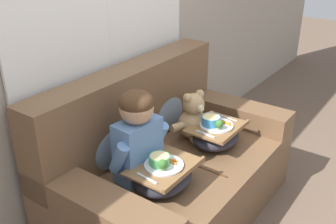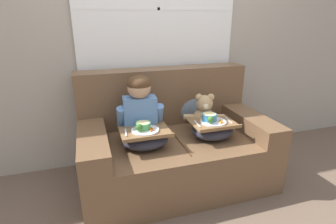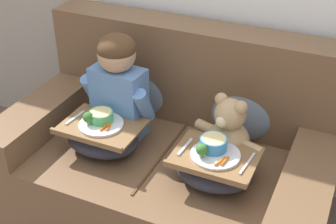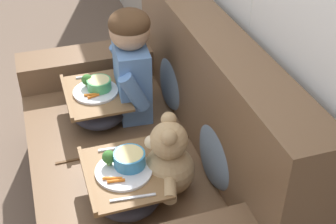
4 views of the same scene
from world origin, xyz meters
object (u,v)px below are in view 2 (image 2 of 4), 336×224
at_px(couch, 173,143).
at_px(child_figure, 140,105).
at_px(throw_pillow_behind_teddy, 194,105).
at_px(lap_tray_teddy, 212,129).
at_px(lap_tray_child, 145,138).
at_px(teddy_bear, 204,115).
at_px(throw_pillow_behind_child, 135,110).

distance_m(couch, child_figure, 0.50).
xyz_separation_m(couch, throw_pillow_behind_teddy, (0.30, 0.22, 0.28)).
distance_m(child_figure, lap_tray_teddy, 0.66).
bearing_deg(throw_pillow_behind_teddy, child_figure, -158.88).
bearing_deg(lap_tray_child, lap_tray_teddy, 0.06).
xyz_separation_m(lap_tray_child, lap_tray_teddy, (0.59, 0.00, 0.00)).
height_order(throw_pillow_behind_teddy, teddy_bear, throw_pillow_behind_teddy).
height_order(couch, child_figure, child_figure).
height_order(child_figure, lap_tray_teddy, child_figure).
relative_size(throw_pillow_behind_teddy, lap_tray_teddy, 1.02).
distance_m(throw_pillow_behind_child, teddy_bear, 0.64).
bearing_deg(child_figure, couch, 2.14).
xyz_separation_m(child_figure, lap_tray_child, (-0.00, -0.18, -0.22)).
bearing_deg(teddy_bear, lap_tray_teddy, -90.10).
relative_size(throw_pillow_behind_teddy, lap_tray_child, 0.97).
distance_m(teddy_bear, lap_tray_child, 0.62).
relative_size(child_figure, lap_tray_child, 1.40).
bearing_deg(couch, throw_pillow_behind_teddy, 36.33).
distance_m(lap_tray_child, lap_tray_teddy, 0.59).
relative_size(child_figure, lap_tray_teddy, 1.47).
distance_m(throw_pillow_behind_teddy, child_figure, 0.65).
relative_size(throw_pillow_behind_child, lap_tray_child, 0.97).
bearing_deg(child_figure, lap_tray_child, -90.31).
height_order(couch, throw_pillow_behind_child, couch).
relative_size(lap_tray_child, lap_tray_teddy, 1.04).
xyz_separation_m(throw_pillow_behind_teddy, lap_tray_child, (-0.60, -0.41, -0.09)).
bearing_deg(throw_pillow_behind_child, couch, -36.33).
bearing_deg(throw_pillow_behind_teddy, teddy_bear, -90.35).
bearing_deg(teddy_bear, child_figure, 179.65).
xyz_separation_m(teddy_bear, lap_tray_child, (-0.59, -0.18, -0.07)).
bearing_deg(couch, lap_tray_teddy, -33.40).
bearing_deg(lap_tray_teddy, throw_pillow_behind_child, 145.10).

